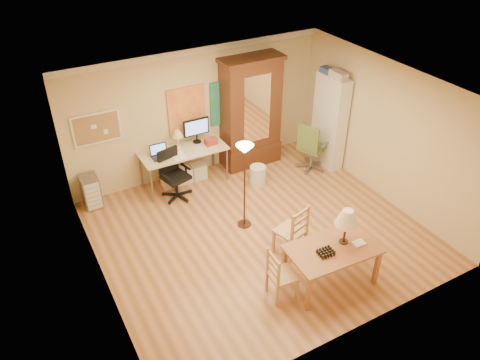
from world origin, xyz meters
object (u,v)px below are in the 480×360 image
bookshelf (329,122)px  office_chair_black (175,185)px  computer_desk (185,162)px  armoire (250,119)px  office_chair_green (310,157)px  dining_table (338,239)px

bookshelf → office_chair_black: bearing=173.5°
computer_desk → armoire: armoire is taller
office_chair_black → office_chair_green: size_ratio=0.92×
armoire → bookshelf: 1.69m
computer_desk → office_chair_black: (-0.38, -0.39, -0.21)m
bookshelf → computer_desk: bearing=165.7°
computer_desk → bookshelf: bearing=-14.3°
computer_desk → armoire: size_ratio=0.72×
office_chair_green → office_chair_black: bearing=171.7°
armoire → bookshelf: (1.46, -0.85, -0.04)m
dining_table → office_chair_green: bearing=60.3°
office_chair_black → computer_desk: bearing=45.5°
dining_table → bookshelf: (2.11, 2.94, 0.19)m
computer_desk → office_chair_green: 2.72m
armoire → computer_desk: bearing=-177.1°
bookshelf → dining_table: bearing=-125.6°
armoire → office_chair_green: bearing=-41.8°
dining_table → bookshelf: bookshelf is taller
office_chair_green → dining_table: bearing=-119.7°
dining_table → computer_desk: bearing=104.1°
dining_table → office_chair_green: 3.38m
office_chair_black → dining_table: bearing=-68.4°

